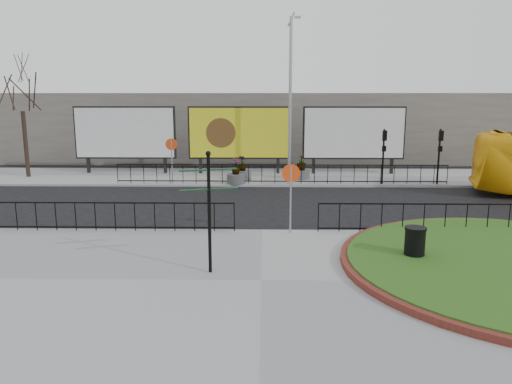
{
  "coord_description": "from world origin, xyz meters",
  "views": [
    {
      "loc": [
        0.08,
        -17.57,
        5.03
      ],
      "look_at": [
        -0.24,
        0.86,
        1.35
      ],
      "focal_mm": 35.0,
      "sensor_mm": 36.0,
      "label": 1
    }
  ],
  "objects_px": {
    "fingerpost_sign": "(209,200)",
    "planter_c": "(301,170)",
    "litter_bin": "(415,244)",
    "planter_a": "(236,175)",
    "billboard_mid": "(239,133)",
    "planter_b": "(242,172)",
    "lamp_post": "(290,96)"
  },
  "relations": [
    {
      "from": "litter_bin",
      "to": "planter_a",
      "type": "distance_m",
      "value": 14.17
    },
    {
      "from": "planter_c",
      "to": "planter_a",
      "type": "bearing_deg",
      "value": -156.61
    },
    {
      "from": "billboard_mid",
      "to": "planter_c",
      "type": "distance_m",
      "value": 4.63
    },
    {
      "from": "planter_a",
      "to": "billboard_mid",
      "type": "bearing_deg",
      "value": 90.0
    },
    {
      "from": "litter_bin",
      "to": "planter_a",
      "type": "relative_size",
      "value": 0.75
    },
    {
      "from": "lamp_post",
      "to": "planter_b",
      "type": "distance_m",
      "value": 5.06
    },
    {
      "from": "billboard_mid",
      "to": "planter_c",
      "type": "relative_size",
      "value": 4.21
    },
    {
      "from": "planter_c",
      "to": "billboard_mid",
      "type": "bearing_deg",
      "value": 151.95
    },
    {
      "from": "planter_a",
      "to": "planter_c",
      "type": "distance_m",
      "value": 4.03
    },
    {
      "from": "fingerpost_sign",
      "to": "litter_bin",
      "type": "relative_size",
      "value": 3.22
    },
    {
      "from": "planter_b",
      "to": "fingerpost_sign",
      "type": "bearing_deg",
      "value": -90.86
    },
    {
      "from": "planter_a",
      "to": "planter_b",
      "type": "bearing_deg",
      "value": 75.32
    },
    {
      "from": "billboard_mid",
      "to": "planter_c",
      "type": "bearing_deg",
      "value": -28.05
    },
    {
      "from": "lamp_post",
      "to": "planter_b",
      "type": "bearing_deg",
      "value": -170.47
    },
    {
      "from": "fingerpost_sign",
      "to": "planter_c",
      "type": "bearing_deg",
      "value": 63.84
    },
    {
      "from": "planter_a",
      "to": "planter_b",
      "type": "distance_m",
      "value": 1.18
    },
    {
      "from": "billboard_mid",
      "to": "litter_bin",
      "type": "xyz_separation_m",
      "value": [
        6.0,
        -16.41,
        -1.95
      ]
    },
    {
      "from": "planter_c",
      "to": "fingerpost_sign",
      "type": "bearing_deg",
      "value": -103.24
    },
    {
      "from": "lamp_post",
      "to": "planter_c",
      "type": "relative_size",
      "value": 6.27
    },
    {
      "from": "lamp_post",
      "to": "planter_a",
      "type": "xyz_separation_m",
      "value": [
        -3.01,
        -1.6,
        -4.23
      ]
    },
    {
      "from": "litter_bin",
      "to": "planter_b",
      "type": "bearing_deg",
      "value": 112.18
    },
    {
      "from": "fingerpost_sign",
      "to": "planter_a",
      "type": "xyz_separation_m",
      "value": [
        -0.08,
        13.8,
        -1.57
      ]
    },
    {
      "from": "billboard_mid",
      "to": "planter_b",
      "type": "distance_m",
      "value": 3.17
    },
    {
      "from": "litter_bin",
      "to": "planter_c",
      "type": "height_order",
      "value": "planter_c"
    },
    {
      "from": "billboard_mid",
      "to": "lamp_post",
      "type": "xyz_separation_m",
      "value": [
        3.01,
        -1.97,
        2.23
      ]
    },
    {
      "from": "billboard_mid",
      "to": "planter_a",
      "type": "height_order",
      "value": "billboard_mid"
    },
    {
      "from": "fingerpost_sign",
      "to": "planter_c",
      "type": "relative_size",
      "value": 2.3
    },
    {
      "from": "fingerpost_sign",
      "to": "litter_bin",
      "type": "distance_m",
      "value": 6.19
    },
    {
      "from": "billboard_mid",
      "to": "fingerpost_sign",
      "type": "bearing_deg",
      "value": -89.75
    },
    {
      "from": "fingerpost_sign",
      "to": "planter_b",
      "type": "bearing_deg",
      "value": 76.22
    },
    {
      "from": "planter_a",
      "to": "planter_b",
      "type": "height_order",
      "value": "planter_a"
    },
    {
      "from": "billboard_mid",
      "to": "planter_b",
      "type": "height_order",
      "value": "billboard_mid"
    }
  ]
}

